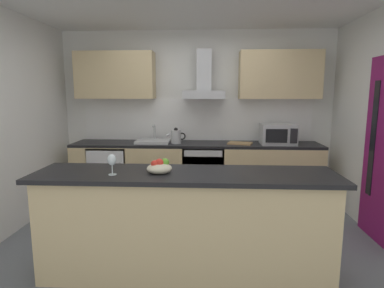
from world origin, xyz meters
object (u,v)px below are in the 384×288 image
chopping_board (240,143)px  refrigerator (112,173)px  wine_glass (112,161)px  sink (153,141)px  microwave (278,134)px  kettle (176,137)px  fruit_bowl (160,167)px  range_hood (204,83)px  oven (203,172)px

chopping_board → refrigerator: bearing=179.4°
wine_glass → chopping_board: 2.46m
refrigerator → sink: bearing=1.2°
microwave → wine_glass: microwave is taller
sink → kettle: (0.35, -0.04, 0.08)m
microwave → chopping_board: (-0.55, 0.00, -0.14)m
chopping_board → kettle: bearing=-179.4°
kettle → chopping_board: bearing=0.6°
sink → fruit_bowl: 2.07m
range_hood → wine_glass: bearing=-108.0°
kettle → wine_glass: (-0.32, -2.09, 0.08)m
wine_glass → fruit_bowl: wine_glass is taller
refrigerator → kettle: kettle is taller
refrigerator → wine_glass: (0.69, -2.12, 0.66)m
microwave → refrigerator: bearing=179.4°
kettle → range_hood: 0.90m
wine_glass → fruit_bowl: 0.41m
refrigerator → range_hood: size_ratio=1.18×
oven → sink: bearing=179.2°
chopping_board → fruit_bowl: bearing=-114.0°
sink → chopping_board: size_ratio=1.47×
oven → refrigerator: bearing=-179.9°
kettle → chopping_board: 0.96m
microwave → sink: size_ratio=1.00×
microwave → oven: bearing=178.5°
oven → microwave: microwave is taller
wine_glass → chopping_board: (1.27, 2.10, -0.18)m
oven → chopping_board: chopping_board is taller
wine_glass → fruit_bowl: size_ratio=0.81×
sink → kettle: 0.36m
oven → sink: sink is taller
fruit_bowl → kettle: bearing=91.8°
oven → chopping_board: 0.71m
kettle → chopping_board: size_ratio=0.85×
refrigerator → fruit_bowl: size_ratio=3.86×
oven → range_hood: bearing=90.0°
fruit_bowl → chopping_board: size_ratio=0.65×
range_hood → fruit_bowl: (-0.35, -2.15, -0.78)m
wine_glass → refrigerator: bearing=107.9°
sink → fruit_bowl: sink is taller
sink → range_hood: range_hood is taller
range_hood → wine_glass: 2.47m
kettle → microwave: bearing=0.2°
range_hood → chopping_board: 1.04m
oven → chopping_board: (0.54, -0.02, 0.45)m
sink → range_hood: bearing=8.9°
refrigerator → wine_glass: 2.33m
refrigerator → fruit_bowl: bearing=-62.0°
kettle → fruit_bowl: kettle is taller
microwave → kettle: microwave is taller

